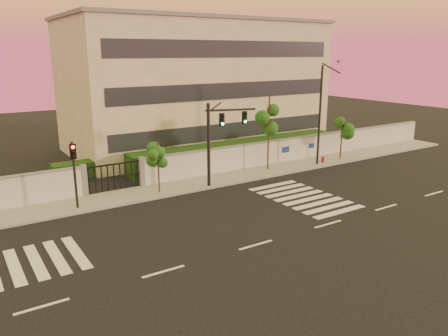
{
  "coord_description": "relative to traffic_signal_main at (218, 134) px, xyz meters",
  "views": [
    {
      "loc": [
        -12.09,
        -15.86,
        9.24
      ],
      "look_at": [
        1.99,
        6.0,
        2.32
      ],
      "focal_mm": 35.0,
      "sensor_mm": 36.0,
      "label": 1
    }
  ],
  "objects": [
    {
      "name": "fire_hydrant",
      "position": [
        10.82,
        0.49,
        -3.4
      ],
      "size": [
        0.27,
        0.26,
        0.7
      ],
      "rotation": [
        0.0,
        0.0,
        0.11
      ],
      "color": "#AD0B10",
      "rests_on": "ground"
    },
    {
      "name": "street_tree_e",
      "position": [
        5.52,
        1.31,
        0.65
      ],
      "size": [
        1.62,
        1.29,
        5.98
      ],
      "color": "#382314",
      "rests_on": "ground"
    },
    {
      "name": "streetlight_east",
      "position": [
        10.11,
        0.26,
        0.91
      ],
      "size": [
        0.52,
        2.08,
        8.63
      ],
      "color": "black",
      "rests_on": "ground"
    },
    {
      "name": "road_markings",
      "position": [
        -5.24,
        -5.61,
        -3.74
      ],
      "size": [
        57.0,
        7.62,
        0.02
      ],
      "color": "silver",
      "rests_on": "ground"
    },
    {
      "name": "perimeter_wall",
      "position": [
        -3.55,
        2.63,
        -2.68
      ],
      "size": [
        60.0,
        0.36,
        2.2
      ],
      "color": "silver",
      "rests_on": "ground"
    },
    {
      "name": "street_tree_f",
      "position": [
        13.22,
        0.74,
        -0.88
      ],
      "size": [
        1.49,
        1.18,
        3.9
      ],
      "color": "#382314",
      "rests_on": "ground"
    },
    {
      "name": "traffic_signal_main",
      "position": [
        0.0,
        0.0,
        0.0
      ],
      "size": [
        3.7,
        1.15,
        5.93
      ],
      "rotation": [
        0.0,
        0.0,
        -0.28
      ],
      "color": "black",
      "rests_on": "ground"
    },
    {
      "name": "ground",
      "position": [
        -3.65,
        -9.37,
        -3.75
      ],
      "size": [
        120.0,
        120.0,
        0.0
      ],
      "primitive_type": "plane",
      "color": "black",
      "rests_on": "ground"
    },
    {
      "name": "hedge_row",
      "position": [
        -2.49,
        5.37,
        -2.93
      ],
      "size": [
        41.0,
        4.25,
        1.8
      ],
      "color": "#14330F",
      "rests_on": "ground"
    },
    {
      "name": "institutional_building",
      "position": [
        5.35,
        12.61,
        2.41
      ],
      "size": [
        24.4,
        12.4,
        12.25
      ],
      "color": "#B6B29A",
      "rests_on": "ground"
    },
    {
      "name": "traffic_signal_secondary",
      "position": [
        -9.73,
        0.43,
        -1.09
      ],
      "size": [
        0.33,
        0.33,
        4.19
      ],
      "rotation": [
        0.0,
        0.0,
        0.26
      ],
      "color": "black",
      "rests_on": "ground"
    },
    {
      "name": "street_tree_d",
      "position": [
        -4.26,
        0.62,
        -1.13
      ],
      "size": [
        1.31,
        1.04,
        3.55
      ],
      "color": "#382314",
      "rests_on": "ground"
    },
    {
      "name": "sidewalk",
      "position": [
        -3.65,
        1.13,
        -3.67
      ],
      "size": [
        60.0,
        3.0,
        0.15
      ],
      "primitive_type": "cube",
      "color": "gray",
      "rests_on": "ground"
    }
  ]
}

